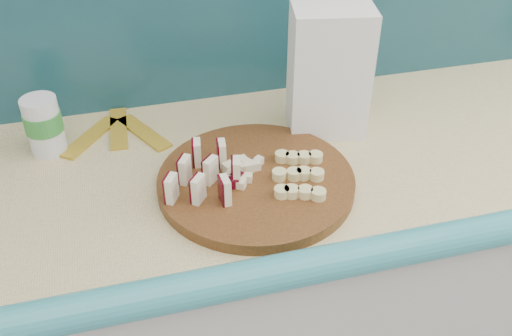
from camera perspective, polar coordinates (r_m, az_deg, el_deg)
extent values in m
cube|color=beige|center=(1.50, 6.73, -12.96)|extent=(2.20, 0.60, 0.88)
cube|color=#DBBB80|center=(1.20, 8.24, 1.35)|extent=(2.20, 0.60, 0.03)
cube|color=teal|center=(0.99, 14.60, -8.34)|extent=(2.20, 0.06, 0.03)
cylinder|color=#43250E|center=(1.07, 0.00, -1.36)|extent=(0.46, 0.46, 0.02)
cube|color=#F5E9C4|center=(1.00, -8.42, -2.05)|extent=(0.02, 0.03, 0.05)
cube|color=#40040F|center=(1.01, -8.88, -2.04)|extent=(0.01, 0.03, 0.05)
cube|color=#F5E9C4|center=(1.04, -7.09, -0.19)|extent=(0.02, 0.03, 0.05)
cube|color=#40040F|center=(1.05, -7.54, -0.18)|extent=(0.01, 0.03, 0.05)
cube|color=#F5E9C4|center=(1.09, -5.86, 1.53)|extent=(0.02, 0.03, 0.05)
cube|color=#40040F|center=(1.09, -6.29, 1.54)|extent=(0.01, 0.03, 0.05)
cube|color=#F5E9C4|center=(1.00, -5.76, -2.14)|extent=(0.02, 0.03, 0.05)
cube|color=#40040F|center=(1.00, -6.23, -2.12)|extent=(0.01, 0.03, 0.05)
cube|color=#F5E9C4|center=(1.04, -4.52, -0.26)|extent=(0.02, 0.03, 0.05)
cube|color=#40040F|center=(1.04, -4.98, -0.24)|extent=(0.01, 0.03, 0.05)
cube|color=#F5E9C4|center=(1.08, -3.39, 1.48)|extent=(0.02, 0.03, 0.05)
cube|color=#40040F|center=(1.08, -3.83, 1.49)|extent=(0.01, 0.03, 0.05)
cube|color=#F5E9C4|center=(0.99, -3.06, -2.21)|extent=(0.02, 0.03, 0.05)
cube|color=#40040F|center=(0.99, -3.54, -2.20)|extent=(0.01, 0.03, 0.05)
cube|color=#F5E9C4|center=(1.03, -1.93, -0.32)|extent=(0.02, 0.03, 0.05)
cube|color=#40040F|center=(1.03, -2.39, -0.31)|extent=(0.01, 0.03, 0.05)
cube|color=beige|center=(1.06, -0.78, -0.45)|extent=(0.02, 0.02, 0.02)
cube|color=beige|center=(1.06, -0.45, -0.25)|extent=(0.02, 0.02, 0.02)
cube|color=#40040F|center=(1.07, -0.40, 0.10)|extent=(0.02, 0.02, 0.02)
cube|color=beige|center=(1.06, -1.05, -0.14)|extent=(0.02, 0.02, 0.02)
cube|color=beige|center=(1.07, -1.35, 0.09)|extent=(0.02, 0.02, 0.02)
cube|color=beige|center=(1.07, -1.94, 0.18)|extent=(0.02, 0.02, 0.02)
cube|color=beige|center=(1.06, -1.73, -0.27)|extent=(0.02, 0.02, 0.02)
cube|color=beige|center=(1.06, -2.20, -0.41)|extent=(0.02, 0.02, 0.02)
cube|color=#40040F|center=(1.05, -2.50, -0.77)|extent=(0.02, 0.02, 0.02)
cube|color=beige|center=(1.05, -1.68, -0.77)|extent=(0.02, 0.02, 0.02)
cube|color=beige|center=(1.04, -1.51, -1.09)|extent=(0.02, 0.02, 0.02)
cube|color=beige|center=(1.05, -1.13, -0.69)|extent=(0.02, 0.02, 0.02)
cube|color=beige|center=(1.05, -0.73, -0.84)|extent=(0.02, 0.02, 0.02)
cube|color=beige|center=(1.05, -0.14, -0.78)|extent=(0.02, 0.02, 0.02)
cylinder|color=beige|center=(1.01, 2.48, -2.46)|extent=(0.03, 0.03, 0.02)
cylinder|color=beige|center=(1.01, 3.73, -2.49)|extent=(0.03, 0.03, 0.02)
cylinder|color=beige|center=(1.01, 4.98, -2.52)|extent=(0.03, 0.03, 0.02)
cylinder|color=beige|center=(1.02, 6.23, -2.55)|extent=(0.03, 0.03, 0.02)
cylinder|color=beige|center=(1.06, 2.50, -0.57)|extent=(0.03, 0.03, 0.02)
cylinder|color=beige|center=(1.06, 3.70, -0.60)|extent=(0.03, 0.03, 0.02)
cylinder|color=beige|center=(1.06, 4.90, -0.63)|extent=(0.03, 0.03, 0.02)
cylinder|color=beige|center=(1.06, 6.09, -0.66)|extent=(0.03, 0.03, 0.02)
cylinder|color=beige|center=(1.10, 2.52, 1.16)|extent=(0.03, 0.03, 0.02)
cylinder|color=beige|center=(1.10, 3.67, 1.13)|extent=(0.03, 0.03, 0.02)
cylinder|color=beige|center=(1.10, 4.82, 1.10)|extent=(0.03, 0.03, 0.02)
cylinder|color=beige|center=(1.10, 5.97, 1.07)|extent=(0.03, 0.03, 0.02)
cube|color=white|center=(1.19, 7.30, 9.55)|extent=(0.18, 0.14, 0.27)
cylinder|color=silver|center=(1.21, -20.43, 3.99)|extent=(0.07, 0.07, 0.12)
cylinder|color=#308535|center=(1.21, -20.53, 4.39)|extent=(0.07, 0.07, 0.04)
cube|color=gold|center=(1.26, -16.28, 2.97)|extent=(0.13, 0.15, 0.01)
cube|color=gold|center=(1.27, -13.58, 3.88)|extent=(0.04, 0.16, 0.01)
cube|color=gold|center=(1.25, -11.16, 3.51)|extent=(0.11, 0.16, 0.01)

